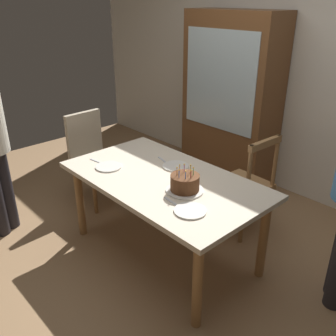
% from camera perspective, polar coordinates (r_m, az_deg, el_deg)
% --- Properties ---
extents(ground, '(6.40, 6.40, 0.00)m').
position_cam_1_polar(ground, '(3.31, -0.60, -12.75)').
color(ground, '#93704C').
extents(back_wall, '(6.40, 0.10, 2.60)m').
position_cam_1_polar(back_wall, '(4.16, 19.15, 13.59)').
color(back_wall, silver).
rests_on(back_wall, ground).
extents(dining_table, '(1.65, 0.93, 0.72)m').
position_cam_1_polar(dining_table, '(2.97, -0.66, -2.94)').
color(dining_table, beige).
rests_on(dining_table, ground).
extents(birthday_cake, '(0.28, 0.28, 0.20)m').
position_cam_1_polar(birthday_cake, '(2.70, 2.61, -2.41)').
color(birthday_cake, silver).
rests_on(birthday_cake, dining_table).
extents(plate_near_celebrant, '(0.22, 0.22, 0.01)m').
position_cam_1_polar(plate_near_celebrant, '(3.14, -9.10, 0.21)').
color(plate_near_celebrant, white).
rests_on(plate_near_celebrant, dining_table).
extents(plate_far_side, '(0.22, 0.22, 0.01)m').
position_cam_1_polar(plate_far_side, '(3.11, 1.19, 0.30)').
color(plate_far_side, white).
rests_on(plate_far_side, dining_table).
extents(plate_near_guest, '(0.22, 0.22, 0.01)m').
position_cam_1_polar(plate_near_guest, '(2.48, 3.43, -6.56)').
color(plate_near_guest, white).
rests_on(plate_near_guest, dining_table).
extents(fork_near_celebrant, '(0.18, 0.04, 0.01)m').
position_cam_1_polar(fork_near_celebrant, '(3.26, -10.80, 0.99)').
color(fork_near_celebrant, silver).
rests_on(fork_near_celebrant, dining_table).
extents(fork_far_side, '(0.18, 0.06, 0.01)m').
position_cam_1_polar(fork_far_side, '(3.22, -0.72, 1.15)').
color(fork_far_side, silver).
rests_on(fork_far_side, dining_table).
extents(fork_near_guest, '(0.18, 0.03, 0.01)m').
position_cam_1_polar(fork_near_guest, '(2.58, 0.74, -5.32)').
color(fork_near_guest, silver).
rests_on(fork_near_guest, dining_table).
extents(chair_spindle_back, '(0.46, 0.46, 0.95)m').
position_cam_1_polar(chair_spindle_back, '(3.44, 11.66, -2.67)').
color(chair_spindle_back, '#9E7042').
rests_on(chair_spindle_back, ground).
extents(chair_upholstered, '(0.46, 0.46, 0.95)m').
position_cam_1_polar(chair_upholstered, '(3.95, -11.64, 2.22)').
color(chair_upholstered, tan).
rests_on(chair_upholstered, ground).
extents(china_cabinet, '(1.10, 0.45, 1.90)m').
position_cam_1_polar(china_cabinet, '(4.31, 9.59, 10.21)').
color(china_cabinet, brown).
rests_on(china_cabinet, ground).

